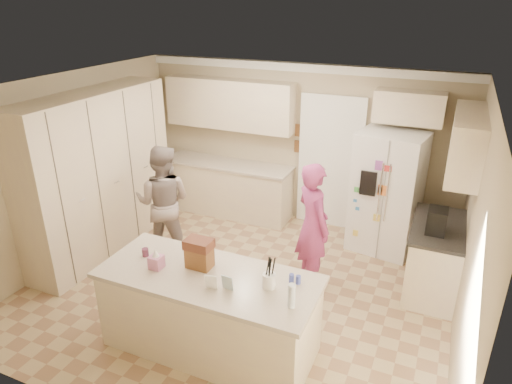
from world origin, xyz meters
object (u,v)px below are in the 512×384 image
at_px(dollhouse_body, 199,258).
at_px(teen_girl, 313,226).
at_px(tissue_box, 156,262).
at_px(island_base, 210,313).
at_px(refrigerator, 387,193).
at_px(teen_boy, 163,202).
at_px(utensil_crock, 269,281).
at_px(coffee_maker, 437,221).

relative_size(dollhouse_body, teen_girl, 0.15).
bearing_deg(tissue_box, island_base, 10.30).
height_order(refrigerator, island_base, refrigerator).
bearing_deg(teen_girl, teen_boy, 47.53).
xyz_separation_m(island_base, dollhouse_body, (-0.15, 0.10, 0.60)).
height_order(dollhouse_body, teen_girl, teen_girl).
bearing_deg(dollhouse_body, tissue_box, -153.43).
distance_m(refrigerator, island_base, 3.24).
bearing_deg(teen_boy, refrigerator, -169.60).
bearing_deg(island_base, tissue_box, -169.70).
relative_size(island_base, teen_girl, 1.31).
distance_m(refrigerator, teen_boy, 3.22).
bearing_deg(island_base, dollhouse_body, 146.31).
height_order(utensil_crock, dollhouse_body, dollhouse_body).
xyz_separation_m(utensil_crock, teen_girl, (-0.04, 1.57, -0.16)).
bearing_deg(tissue_box, refrigerator, 58.15).
xyz_separation_m(refrigerator, tissue_box, (-1.88, -3.02, 0.10)).
bearing_deg(coffee_maker, utensil_crock, -127.12).
bearing_deg(island_base, coffee_maker, 42.83).
height_order(utensil_crock, teen_girl, teen_girl).
height_order(island_base, tissue_box, tissue_box).
bearing_deg(utensil_crock, island_base, -175.60).
bearing_deg(coffee_maker, dollhouse_body, -140.71).
bearing_deg(coffee_maker, teen_girl, -168.83).
distance_m(coffee_maker, island_base, 2.87).
xyz_separation_m(refrigerator, coffee_maker, (0.72, -1.02, 0.17)).
relative_size(coffee_maker, teen_girl, 0.18).
bearing_deg(island_base, teen_girl, 69.21).
xyz_separation_m(coffee_maker, teen_boy, (-3.59, -0.43, -0.23)).
relative_size(utensil_crock, teen_boy, 0.09).
relative_size(refrigerator, coffee_maker, 6.00).
xyz_separation_m(tissue_box, dollhouse_body, (0.40, 0.20, 0.04)).
height_order(coffee_maker, teen_boy, teen_boy).
bearing_deg(teen_boy, utensil_crock, 130.70).
height_order(utensil_crock, teen_boy, teen_boy).
relative_size(coffee_maker, utensil_crock, 2.00).
xyz_separation_m(refrigerator, teen_girl, (-0.71, -1.30, -0.06)).
xyz_separation_m(island_base, utensil_crock, (0.65, 0.05, 0.56)).
relative_size(island_base, utensil_crock, 14.67).
bearing_deg(teen_girl, utensil_crock, 134.97).
bearing_deg(refrigerator, teen_boy, -143.91).
bearing_deg(dollhouse_body, island_base, -33.69).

